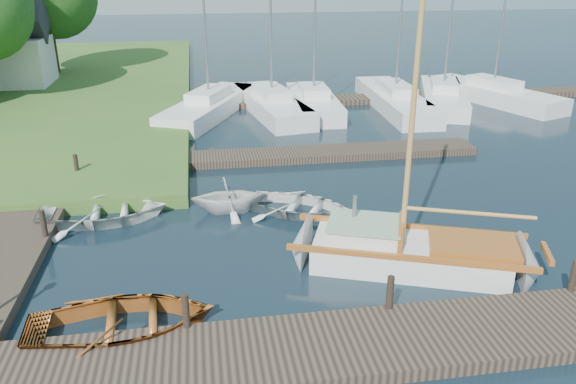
{
  "coord_description": "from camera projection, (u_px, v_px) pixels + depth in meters",
  "views": [
    {
      "loc": [
        -2.46,
        -15.23,
        7.5
      ],
      "look_at": [
        0.0,
        0.0,
        1.2
      ],
      "focal_mm": 35.0,
      "sensor_mm": 36.0,
      "label": 1
    }
  ],
  "objects": [
    {
      "name": "mooring_post_1",
      "position": [
        186.0,
        311.0,
        11.84
      ],
      "size": [
        0.16,
        0.16,
        0.8
      ],
      "primitive_type": "cylinder",
      "color": "black",
      "rests_on": "near_dock"
    },
    {
      "name": "tender_b",
      "position": [
        229.0,
        193.0,
        18.06
      ],
      "size": [
        2.41,
        2.08,
        1.27
      ],
      "primitive_type": "imported",
      "rotation": [
        0.0,
        0.0,
        1.57
      ],
      "color": "white",
      "rests_on": "ground"
    },
    {
      "name": "marina_boat_2",
      "position": [
        314.0,
        101.0,
        30.41
      ],
      "size": [
        2.55,
        7.34,
        10.83
      ],
      "rotation": [
        0.0,
        0.0,
        1.52
      ],
      "color": "white",
      "rests_on": "ground"
    },
    {
      "name": "pontoon",
      "position": [
        412.0,
        97.0,
        33.16
      ],
      "size": [
        30.0,
        1.6,
        0.3
      ],
      "primitive_type": "cube",
      "color": "black",
      "rests_on": "ground"
    },
    {
      "name": "mooring_post_5",
      "position": [
        76.0,
        165.0,
        20.39
      ],
      "size": [
        0.16,
        0.16,
        0.8
      ],
      "primitive_type": "cylinder",
      "color": "black",
      "rests_on": "left_dock"
    },
    {
      "name": "mooring_post_4",
      "position": [
        43.0,
        223.0,
        15.82
      ],
      "size": [
        0.16,
        0.16,
        0.8
      ],
      "primitive_type": "cylinder",
      "color": "black",
      "rests_on": "left_dock"
    },
    {
      "name": "tender_a",
      "position": [
        103.0,
        209.0,
        17.5
      ],
      "size": [
        4.0,
        2.93,
        0.81
      ],
      "primitive_type": "imported",
      "rotation": [
        0.0,
        0.0,
        1.61
      ],
      "color": "white",
      "rests_on": "ground"
    },
    {
      "name": "marina_boat_1",
      "position": [
        272.0,
        103.0,
        30.07
      ],
      "size": [
        3.53,
        8.78,
        10.68
      ],
      "rotation": [
        0.0,
        0.0,
        1.73
      ],
      "color": "white",
      "rests_on": "ground"
    },
    {
      "name": "left_dock",
      "position": [
        28.0,
        214.0,
        17.71
      ],
      "size": [
        2.2,
        18.0,
        0.3
      ],
      "primitive_type": "cube",
      "color": "black",
      "rests_on": "ground"
    },
    {
      "name": "near_dock",
      "position": [
        334.0,
        347.0,
        11.58
      ],
      "size": [
        18.0,
        2.2,
        0.3
      ],
      "primitive_type": "cube",
      "color": "black",
      "rests_on": "ground"
    },
    {
      "name": "mooring_post_2",
      "position": [
        390.0,
        292.0,
        12.51
      ],
      "size": [
        0.16,
        0.16,
        0.8
      ],
      "primitive_type": "cylinder",
      "color": "black",
      "rests_on": "near_dock"
    },
    {
      "name": "mooring_post_3",
      "position": [
        574.0,
        276.0,
        13.17
      ],
      "size": [
        0.16,
        0.16,
        0.8
      ],
      "primitive_type": "cylinder",
      "color": "black",
      "rests_on": "near_dock"
    },
    {
      "name": "dinghy",
      "position": [
        122.0,
        317.0,
        12.12
      ],
      "size": [
        4.18,
        3.11,
        0.83
      ],
      "primitive_type": "imported",
      "rotation": [
        0.0,
        0.0,
        1.63
      ],
      "color": "#904E14",
      "rests_on": "ground"
    },
    {
      "name": "marina_boat_0",
      "position": [
        209.0,
        105.0,
        29.62
      ],
      "size": [
        5.67,
        8.98,
        11.48
      ],
      "rotation": [
        0.0,
        0.0,
        1.14
      ],
      "color": "white",
      "rests_on": "ground"
    },
    {
      "name": "far_dock",
      "position": [
        311.0,
        154.0,
        23.3
      ],
      "size": [
        14.0,
        1.6,
        0.3
      ],
      "primitive_type": "cube",
      "color": "black",
      "rests_on": "ground"
    },
    {
      "name": "marina_boat_3",
      "position": [
        395.0,
        99.0,
        31.02
      ],
      "size": [
        2.55,
        9.64,
        10.89
      ],
      "rotation": [
        0.0,
        0.0,
        1.53
      ],
      "color": "white",
      "rests_on": "ground"
    },
    {
      "name": "marina_boat_4",
      "position": [
        443.0,
        95.0,
        31.82
      ],
      "size": [
        4.89,
        8.61,
        9.92
      ],
      "rotation": [
        0.0,
        0.0,
        1.23
      ],
      "color": "white",
      "rests_on": "ground"
    },
    {
      "name": "ground",
      "position": [
        288.0,
        228.0,
        17.12
      ],
      "size": [
        160.0,
        160.0,
        0.0
      ],
      "primitive_type": "plane",
      "color": "black",
      "rests_on": "ground"
    },
    {
      "name": "marina_boat_5",
      "position": [
        493.0,
        92.0,
        32.48
      ],
      "size": [
        5.16,
        8.95,
        10.66
      ],
      "rotation": [
        0.0,
        0.0,
        1.93
      ],
      "color": "white",
      "rests_on": "ground"
    },
    {
      "name": "tender_c",
      "position": [
        299.0,
        203.0,
        18.05
      ],
      "size": [
        4.18,
        3.79,
        0.71
      ],
      "primitive_type": "imported",
      "rotation": [
        0.0,
        0.0,
        1.07
      ],
      "color": "white",
      "rests_on": "ground"
    },
    {
      "name": "house_c",
      "position": [
        4.0,
        50.0,
        34.18
      ],
      "size": [
        5.25,
        4.0,
        5.28
      ],
      "color": "silver",
      "rests_on": "shore"
    },
    {
      "name": "sailboat",
      "position": [
        415.0,
        255.0,
        14.84
      ],
      "size": [
        7.38,
        4.36,
        9.83
      ],
      "rotation": [
        0.0,
        0.0,
        -0.36
      ],
      "color": "white",
      "rests_on": "ground"
    }
  ]
}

